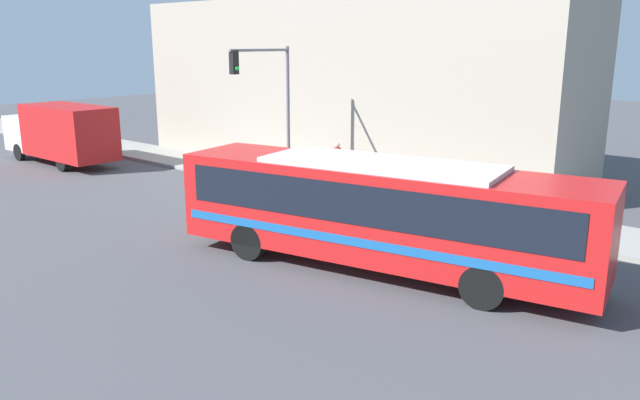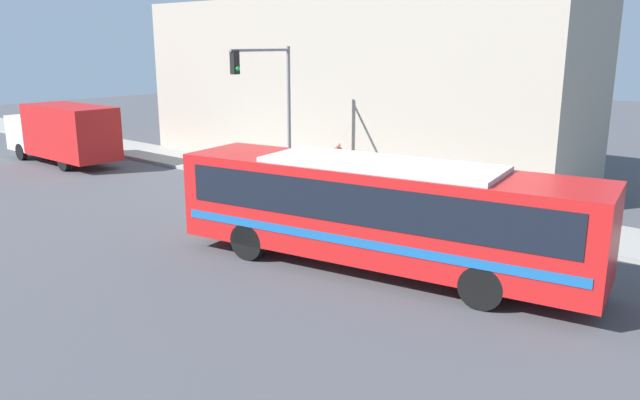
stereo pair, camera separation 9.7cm
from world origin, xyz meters
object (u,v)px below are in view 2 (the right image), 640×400
(delivery_truck, at_px, (63,132))
(pedestrian_near_corner, at_px, (338,162))
(fire_hydrant, at_px, (451,207))
(traffic_light_pole, at_px, (271,93))
(city_bus, at_px, (380,207))
(parking_meter, at_px, (298,168))

(delivery_truck, xyz_separation_m, pedestrian_near_corner, (5.30, -14.18, -0.62))
(fire_hydrant, distance_m, traffic_light_pole, 8.87)
(fire_hydrant, height_order, traffic_light_pole, traffic_light_pole)
(city_bus, bearing_deg, parking_meter, 45.32)
(delivery_truck, height_order, traffic_light_pole, traffic_light_pole)
(city_bus, height_order, fire_hydrant, city_bus)
(city_bus, bearing_deg, delivery_truck, 74.13)
(city_bus, relative_size, delivery_truck, 1.53)
(traffic_light_pole, bearing_deg, delivery_truck, 101.42)
(city_bus, xyz_separation_m, pedestrian_near_corner, (7.60, 7.58, -0.76))
(fire_hydrant, bearing_deg, delivery_truck, 99.51)
(delivery_truck, height_order, fire_hydrant, delivery_truck)
(traffic_light_pole, bearing_deg, city_bus, -118.57)
(traffic_light_pole, relative_size, pedestrian_near_corner, 3.36)
(city_bus, relative_size, traffic_light_pole, 2.05)
(city_bus, bearing_deg, traffic_light_pole, 51.59)
(fire_hydrant, relative_size, parking_meter, 0.58)
(traffic_light_pole, distance_m, parking_meter, 3.37)
(traffic_light_pole, bearing_deg, fire_hydrant, -83.56)
(fire_hydrant, bearing_deg, traffic_light_pole, 96.44)
(fire_hydrant, bearing_deg, pedestrian_near_corner, 74.76)
(pedestrian_near_corner, bearing_deg, traffic_light_pole, 152.95)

